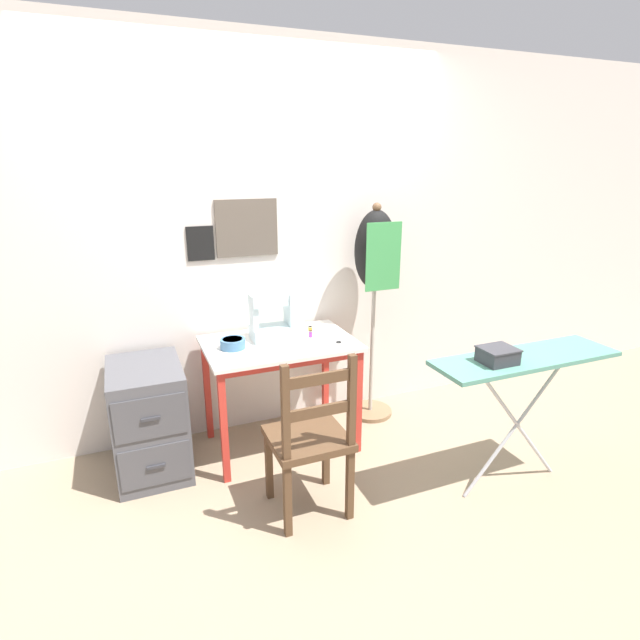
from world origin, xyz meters
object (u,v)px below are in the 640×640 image
thread_spool_near_machine (311,334)px  ironing_board (525,364)px  sewing_machine (279,317)px  fabric_bowl (233,343)px  thread_spool_mid_table (310,329)px  scissors (342,342)px  dress_form (375,266)px  filing_cabinet (149,419)px  storage_box (498,355)px  wooden_chair (310,439)px

thread_spool_near_machine → ironing_board: 1.28m
sewing_machine → fabric_bowl: size_ratio=2.23×
fabric_bowl → thread_spool_mid_table: size_ratio=4.33×
sewing_machine → thread_spool_near_machine: (0.18, -0.08, -0.12)m
fabric_bowl → ironing_board: 1.66m
thread_spool_near_machine → scissors: bearing=-46.9°
scissors → dress_form: bearing=39.1°
scissors → thread_spool_mid_table: thread_spool_mid_table is taller
filing_cabinet → dress_form: size_ratio=0.44×
ironing_board → thread_spool_mid_table: bearing=129.1°
sewing_machine → dress_form: 0.76m
fabric_bowl → storage_box: (1.18, -0.93, 0.09)m
thread_spool_mid_table → wooden_chair: (-0.32, -0.82, -0.31)m
filing_cabinet → ironing_board: size_ratio=0.63×
fabric_bowl → storage_box: bearing=-38.2°
thread_spool_mid_table → filing_cabinet: 1.14m
fabric_bowl → thread_spool_near_machine: size_ratio=3.42×
thread_spool_near_machine → wooden_chair: 0.81m
dress_form → storage_box: size_ratio=8.48×
ironing_board → storage_box: (-0.21, -0.02, 0.09)m
thread_spool_mid_table → ironing_board: size_ratio=0.03×
sewing_machine → filing_cabinet: 0.99m
thread_spool_mid_table → storage_box: size_ratio=0.19×
thread_spool_mid_table → filing_cabinet: bearing=-175.1°
wooden_chair → ironing_board: bearing=-10.7°
sewing_machine → thread_spool_mid_table: bearing=11.2°
thread_spool_near_machine → ironing_board: ironing_board is taller
sewing_machine → scissors: bearing=-35.5°
scissors → ironing_board: size_ratio=0.11×
ironing_board → filing_cabinet: bearing=153.6°
fabric_bowl → wooden_chair: bearing=-71.8°
thread_spool_near_machine → storage_box: 1.16m
thread_spool_mid_table → wooden_chair: bearing=-111.2°
filing_cabinet → ironing_board: 2.17m
scissors → storage_box: (0.53, -0.77, 0.12)m
sewing_machine → fabric_bowl: (-0.32, -0.08, -0.11)m
thread_spool_near_machine → ironing_board: bearing=-45.9°
storage_box → scissors: bearing=124.2°
sewing_machine → ironing_board: bearing=-42.9°
fabric_bowl → thread_spool_mid_table: (0.55, 0.12, -0.02)m
sewing_machine → filing_cabinet: sewing_machine is taller
sewing_machine → storage_box: bearing=-49.6°
wooden_chair → sewing_machine: bearing=83.1°
thread_spool_near_machine → dress_form: bearing=15.7°
wooden_chair → ironing_board: size_ratio=0.87×
thread_spool_mid_table → ironing_board: ironing_board is taller
thread_spool_near_machine → dress_form: (0.53, 0.15, 0.38)m
thread_spool_near_machine → filing_cabinet: 1.10m
sewing_machine → wooden_chair: 0.89m
scissors → filing_cabinet: bearing=170.8°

